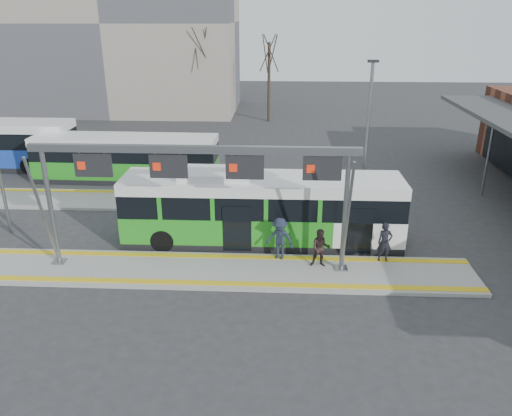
{
  "coord_description": "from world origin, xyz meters",
  "views": [
    {
      "loc": [
        2.84,
        -18.24,
        10.21
      ],
      "look_at": [
        1.81,
        3.0,
        1.73
      ],
      "focal_mm": 35.0,
      "sensor_mm": 36.0,
      "label": 1
    }
  ],
  "objects_px": {
    "passenger_c": "(280,239)",
    "passenger_b": "(321,248)",
    "gantry": "(198,172)",
    "hero_bus": "(261,210)",
    "passenger_a": "(385,242)"
  },
  "relations": [
    {
      "from": "hero_bus",
      "to": "passenger_a",
      "type": "distance_m",
      "value": 5.72
    },
    {
      "from": "gantry",
      "to": "passenger_a",
      "type": "relative_size",
      "value": 7.43
    },
    {
      "from": "hero_bus",
      "to": "passenger_a",
      "type": "relative_size",
      "value": 7.28
    },
    {
      "from": "passenger_c",
      "to": "passenger_b",
      "type": "bearing_deg",
      "value": -1.66
    },
    {
      "from": "gantry",
      "to": "passenger_c",
      "type": "bearing_deg",
      "value": 14.52
    },
    {
      "from": "gantry",
      "to": "passenger_a",
      "type": "xyz_separation_m",
      "value": [
        7.72,
        0.85,
        -3.28
      ]
    },
    {
      "from": "passenger_b",
      "to": "passenger_c",
      "type": "height_order",
      "value": "passenger_c"
    },
    {
      "from": "gantry",
      "to": "passenger_c",
      "type": "xyz_separation_m",
      "value": [
        3.27,
        0.85,
        -3.21
      ]
    },
    {
      "from": "passenger_b",
      "to": "passenger_c",
      "type": "relative_size",
      "value": 0.88
    },
    {
      "from": "hero_bus",
      "to": "passenger_b",
      "type": "height_order",
      "value": "hero_bus"
    },
    {
      "from": "hero_bus",
      "to": "passenger_c",
      "type": "xyz_separation_m",
      "value": [
        0.88,
        -1.99,
        -0.51
      ]
    },
    {
      "from": "gantry",
      "to": "passenger_b",
      "type": "bearing_deg",
      "value": 2.91
    },
    {
      "from": "gantry",
      "to": "passenger_b",
      "type": "height_order",
      "value": "gantry"
    },
    {
      "from": "hero_bus",
      "to": "passenger_b",
      "type": "xyz_separation_m",
      "value": [
        2.58,
        -2.58,
        -0.62
      ]
    },
    {
      "from": "passenger_a",
      "to": "passenger_b",
      "type": "distance_m",
      "value": 2.82
    }
  ]
}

